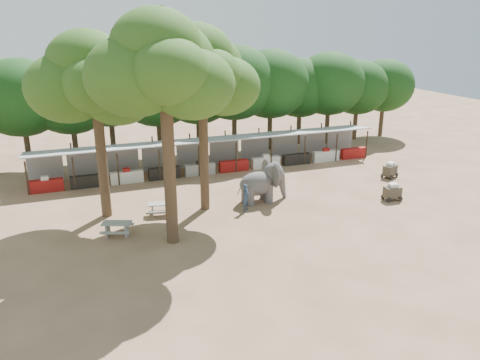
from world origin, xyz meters
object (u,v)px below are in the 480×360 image
object	(u,v)px
picnic_table_far	(160,207)
cart_front	(392,192)
yard_tree_left	(91,80)
handler	(246,197)
cart_back	(390,170)
elephant	(263,182)
yard_tree_back	(199,72)
yard_tree_center	(161,68)
picnic_table_near	(117,227)

from	to	relation	value
picnic_table_far	cart_front	xyz separation A→B (m)	(15.02, -2.90, 0.09)
yard_tree_left	picnic_table_far	bearing A→B (deg)	-19.87
handler	cart_back	distance (m)	13.03
handler	cart_front	world-z (taller)	handler
picnic_table_far	cart_back	xyz separation A→B (m)	(17.97, 1.22, 0.11)
elephant	cart_front	distance (m)	8.70
yard_tree_back	handler	bearing A→B (deg)	-30.02
elephant	cart_back	size ratio (longest dim) A/B	2.38
elephant	cart_back	bearing A→B (deg)	4.59
yard_tree_left	cart_back	distance (m)	22.57
yard_tree_center	picnic_table_near	world-z (taller)	yard_tree_center
yard_tree_center	handler	xyz separation A→B (m)	(5.45, 2.58, -8.33)
cart_back	yard_tree_center	bearing A→B (deg)	171.74
yard_tree_center	yard_tree_back	xyz separation A→B (m)	(3.00, 4.00, -0.67)
yard_tree_back	cart_back	xyz separation A→B (m)	(15.25, 1.04, -7.95)
elephant	cart_back	world-z (taller)	elephant
yard_tree_center	picnic_table_far	world-z (taller)	yard_tree_center
yard_tree_left	picnic_table_near	world-z (taller)	yard_tree_left
yard_tree_left	elephant	xyz separation A→B (m)	(10.09, -1.27, -6.88)
yard_tree_center	picnic_table_far	xyz separation A→B (m)	(0.27, 3.82, -8.72)
yard_tree_center	picnic_table_near	xyz separation A→B (m)	(-2.60, 1.60, -8.69)
handler	cart_back	world-z (taller)	handler
cart_front	cart_back	size ratio (longest dim) A/B	0.87
yard_tree_left	yard_tree_back	world-z (taller)	yard_tree_back
yard_tree_left	cart_front	world-z (taller)	yard_tree_left
yard_tree_left	handler	size ratio (longest dim) A/B	6.28
yard_tree_back	cart_back	bearing A→B (deg)	3.89
elephant	handler	size ratio (longest dim) A/B	1.96
yard_tree_back	elephant	bearing A→B (deg)	-3.71
yard_tree_left	yard_tree_center	distance (m)	5.92
yard_tree_left	handler	bearing A→B (deg)	-15.95
yard_tree_back	cart_front	bearing A→B (deg)	-14.10
picnic_table_near	picnic_table_far	size ratio (longest dim) A/B	1.17
elephant	yard_tree_left	bearing A→B (deg)	170.79
elephant	picnic_table_near	world-z (taller)	elephant
yard_tree_center	cart_back	world-z (taller)	yard_tree_center
handler	picnic_table_far	bearing A→B (deg)	117.26
yard_tree_back	handler	world-z (taller)	yard_tree_back
yard_tree_center	elephant	size ratio (longest dim) A/B	3.50
yard_tree_back	picnic_table_far	distance (m)	8.51
elephant	picnic_table_far	xyz separation A→B (m)	(-6.82, 0.08, -0.83)
elephant	picnic_table_far	bearing A→B (deg)	177.24
elephant	cart_front	bearing A→B (deg)	-21.04
picnic_table_near	cart_front	bearing A→B (deg)	18.68
yard_tree_back	picnic_table_far	world-z (taller)	yard_tree_back
elephant	handler	xyz separation A→B (m)	(-1.64, -1.15, -0.44)
picnic_table_near	yard_tree_left	bearing A→B (deg)	117.65
cart_front	yard_tree_back	bearing A→B (deg)	171.69
yard_tree_back	picnic_table_far	bearing A→B (deg)	-176.18
picnic_table_far	yard_tree_left	bearing A→B (deg)	170.97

